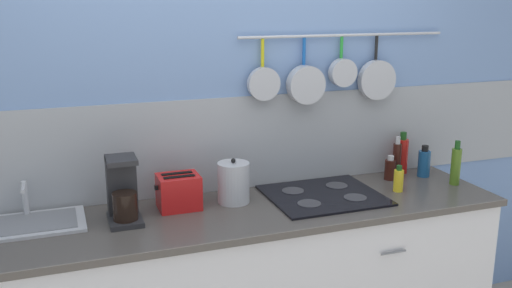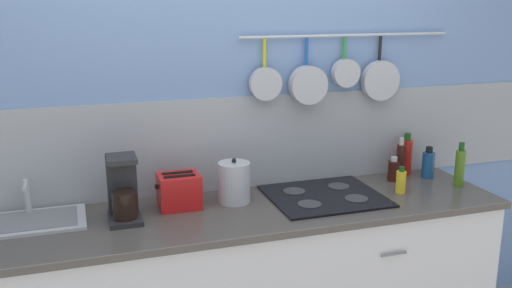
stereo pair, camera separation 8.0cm
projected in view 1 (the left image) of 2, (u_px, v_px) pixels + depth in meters
wall_back at (226, 127)px, 3.10m from camera, size 7.20×0.15×2.60m
countertop at (247, 213)px, 2.86m from camera, size 2.68×0.65×0.03m
sink_basin at (26, 223)px, 2.65m from camera, size 0.53×0.32×0.18m
coffee_maker at (123, 194)px, 2.69m from camera, size 0.15×0.21×0.31m
toaster at (179, 192)px, 2.85m from camera, size 0.22×0.17×0.18m
kettle at (234, 182)px, 2.94m from camera, size 0.17×0.17×0.24m
cooktop at (324, 195)px, 3.04m from camera, size 0.59×0.52×0.01m
bottle_vinegar at (399, 180)px, 3.11m from camera, size 0.05×0.05×0.15m
bottle_dish_soap at (390, 169)px, 3.31m from camera, size 0.07×0.07×0.14m
bottle_sesame_oil at (397, 159)px, 3.36m from camera, size 0.05×0.05×0.24m
bottle_cooking_wine at (402, 155)px, 3.43m from camera, size 0.07×0.07×0.25m
bottle_olive_oil at (424, 163)px, 3.37m from camera, size 0.07×0.07×0.19m
bottle_hot_sauce at (456, 165)px, 3.21m from camera, size 0.05×0.05×0.25m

